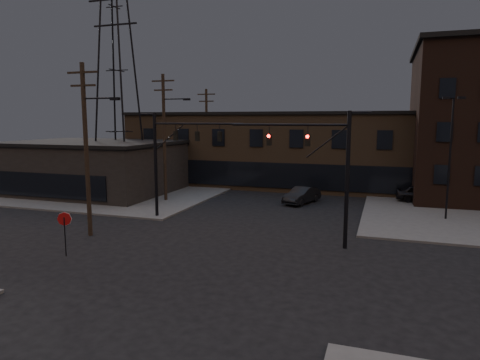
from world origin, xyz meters
name	(u,v)px	position (x,y,z in m)	size (l,w,h in m)	color
ground	(213,260)	(0.00, 0.00, 0.00)	(140.00, 140.00, 0.00)	black
sidewalk_nw	(112,183)	(-22.00, 22.00, 0.07)	(30.00, 30.00, 0.15)	#474744
building_row	(307,150)	(0.00, 28.00, 4.00)	(40.00, 12.00, 8.00)	#4F3D2A
building_left	(93,168)	(-20.00, 16.00, 2.50)	(16.00, 12.00, 5.00)	black
traffic_signal_near	(328,164)	(5.36, 4.50, 4.93)	(7.12, 0.24, 8.00)	black
traffic_signal_far	(170,153)	(-6.72, 8.00, 5.01)	(7.12, 0.24, 8.00)	black
stop_sign	(64,224)	(-8.00, -1.99, 1.84)	(0.72, 0.33, 2.48)	black
utility_pole_near	(87,146)	(-9.43, 2.00, 5.87)	(3.70, 0.28, 11.00)	black
utility_pole_mid	(165,135)	(-10.44, 14.00, 6.13)	(3.70, 0.28, 11.50)	black
utility_pole_far	(207,134)	(-11.50, 26.00, 5.78)	(2.20, 0.28, 11.00)	black
transmission_tower	(117,70)	(-18.00, 18.00, 12.50)	(7.00, 7.00, 25.00)	black
lot_light_a	(451,147)	(13.00, 14.00, 5.51)	(1.50, 0.28, 9.14)	black
parked_car_lot_a	(423,194)	(11.86, 20.46, 0.92)	(1.81, 4.50, 1.53)	black
parked_car_lot_b	(479,196)	(16.56, 21.58, 0.83)	(1.90, 4.67, 1.36)	#ADADAF
car_crossing	(302,195)	(1.56, 17.17, 0.74)	(1.57, 4.50, 1.48)	black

